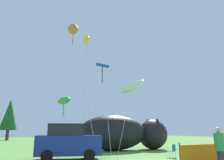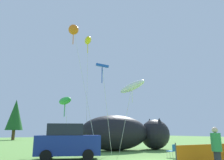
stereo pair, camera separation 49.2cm
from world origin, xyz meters
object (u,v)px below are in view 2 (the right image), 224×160
Objects in this scene: spectator_in_white_shirt at (217,148)px; folding_chair at (172,150)px; inflatable_cat at (124,134)px; kite_orange_flower at (74,30)px; kite_white_ghost at (132,87)px; parked_car at (68,142)px; kite_yellow_hero at (88,41)px; kite_blue_box at (102,67)px; kite_green_fish at (65,101)px.

folding_chair is at bearing 62.14° from spectator_in_white_shirt.
inflatable_cat is 11.84m from spectator_in_white_shirt.
kite_orange_flower is 1.78× the size of kite_white_ghost.
parked_car is 0.74× the size of kite_white_ghost.
kite_yellow_hero is at bearing 91.23° from spectator_in_white_shirt.
kite_white_ghost reaches higher than folding_chair.
parked_car is 5.02× the size of folding_chair.
parked_car is 0.48× the size of inflatable_cat.
kite_blue_box is 1.15× the size of kite_white_ghost.
kite_green_fish is 0.68× the size of kite_blue_box.
kite_blue_box is (1.41, -2.41, -3.57)m from kite_orange_flower.
kite_orange_flower reaches higher than inflatable_cat.
spectator_in_white_shirt is 0.18× the size of kite_orange_flower.
kite_orange_flower is (-2.72, 9.97, 8.79)m from spectator_in_white_shirt.
kite_blue_box is (2.29, -0.19, 5.18)m from parked_car.
kite_orange_flower is 0.95× the size of kite_yellow_hero.
kite_green_fish is 4.64m from kite_blue_box.
kite_yellow_hero is (-2.93, 7.46, 9.86)m from folding_chair.
parked_car is 5.67m from kite_blue_box.
parked_car is at bearing 114.94° from spectator_in_white_shirt.
folding_chair is 11.84m from kite_orange_flower.
kite_green_fish reaches higher than folding_chair.
kite_yellow_hero reaches higher than folding_chair.
kite_white_ghost is at bearing -66.98° from kite_yellow_hero.
folding_chair is at bearing -42.52° from kite_orange_flower.
inflatable_cat is (6.79, 3.65, 0.39)m from parked_car.
spectator_in_white_shirt reaches higher than folding_chair.
kite_blue_box is (-3.98, 2.52, 5.74)m from folding_chair.
inflatable_cat is at bearing 65.63° from kite_white_ghost.
kite_blue_box is at bearing -127.88° from inflatable_cat.
kite_white_ghost reaches higher than parked_car.
kite_white_ghost is at bearing -102.70° from inflatable_cat.
spectator_in_white_shirt is 0.41× the size of kite_green_fish.
kite_green_fish is (-5.83, 0.08, 2.68)m from inflatable_cat.
folding_chair is at bearing -83.04° from inflatable_cat.
kite_yellow_hero is at bearing 78.13° from parked_car.
kite_white_ghost is (4.29, -3.48, 1.04)m from kite_green_fish.
inflatable_cat is 4.83× the size of spectator_in_white_shirt.
kite_white_ghost is (5.25, 0.25, 4.11)m from parked_car.
kite_blue_box is at bearing -171.64° from kite_white_ghost.
spectator_in_white_shirt is 0.32× the size of kite_white_ghost.
spectator_in_white_shirt is at bearing -41.84° from parked_car.
folding_chair is 12.71m from kite_yellow_hero.
inflatable_cat is 10.33m from kite_orange_flower.
kite_blue_box reaches higher than kite_green_fish.
folding_chair is (6.26, -2.71, -0.56)m from parked_car.
kite_orange_flower reaches higher than kite_white_ghost.
folding_chair is 0.08× the size of kite_yellow_hero.
kite_white_ghost is (4.36, -1.98, -4.64)m from kite_orange_flower.
kite_white_ghost reaches higher than kite_green_fish.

